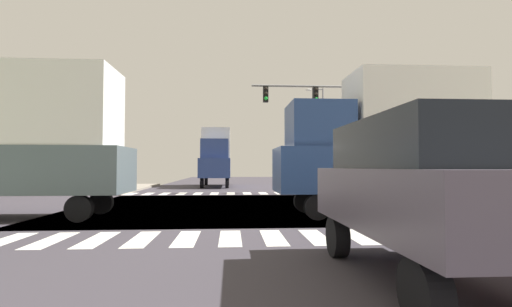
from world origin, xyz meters
TOP-DOWN VIEW (x-y plane):
  - ground at (0.00, 0.00)m, footprint 90.00×90.00m
  - sidewalk_corner_ne at (13.00, 12.00)m, footprint 12.00×12.00m
  - sidewalk_corner_nw at (-13.00, 12.00)m, footprint 12.00×12.00m
  - crosswalk_near at (-0.25, -7.30)m, footprint 13.50×2.00m
  - crosswalk_far at (-0.25, 7.30)m, footprint 13.50×2.00m
  - traffic_signal_mast at (5.17, 7.69)m, footprint 7.54×0.55m
  - street_lamp at (7.89, 19.79)m, footprint 1.78×0.32m
  - suv_nearside_1 at (2.00, -10.81)m, footprint 1.96×4.60m
  - box_truck_crossing_1 at (-7.47, -3.50)m, footprint 7.20×2.40m
  - box_truck_middle_2 at (-2.00, 15.83)m, footprint 2.40×7.20m
  - box_truck_outer_3 at (4.60, -3.50)m, footprint 7.20×2.40m

SIDE VIEW (x-z plane):
  - ground at x=0.00m, z-range -0.05..0.00m
  - crosswalk_near at x=-0.25m, z-range 0.00..0.01m
  - crosswalk_far at x=-0.25m, z-range 0.00..0.01m
  - sidewalk_corner_ne at x=13.00m, z-range 0.00..0.14m
  - sidewalk_corner_nw at x=-13.00m, z-range 0.00..0.14m
  - suv_nearside_1 at x=2.00m, z-range 0.22..2.56m
  - box_truck_crossing_1 at x=-7.47m, z-range 0.14..4.99m
  - box_truck_middle_2 at x=-2.00m, z-range 0.14..4.99m
  - box_truck_outer_3 at x=4.60m, z-range 0.14..4.99m
  - traffic_signal_mast at x=5.17m, z-range 1.74..8.94m
  - street_lamp at x=7.89m, z-range 0.81..10.03m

